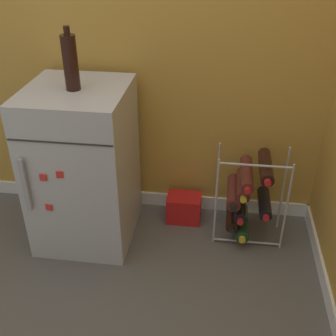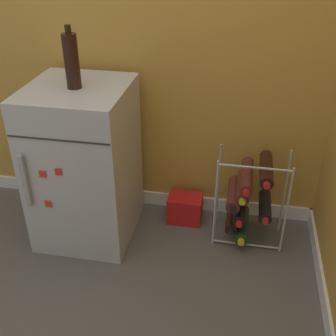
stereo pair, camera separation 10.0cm
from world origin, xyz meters
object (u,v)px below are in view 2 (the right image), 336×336
mini_fridge (85,164)px  wine_rack (246,198)px  fridge_top_bottle (72,61)px  soda_box (185,208)px

mini_fridge → wine_rack: (0.90, 0.08, -0.17)m
fridge_top_bottle → mini_fridge: bearing=96.1°
fridge_top_bottle → wine_rack: bearing=6.1°
wine_rack → mini_fridge: bearing=-174.8°
soda_box → fridge_top_bottle: 1.11m
mini_fridge → fridge_top_bottle: size_ratio=2.95×
mini_fridge → fridge_top_bottle: bearing=-83.9°
mini_fridge → wine_rack: size_ratio=1.63×
wine_rack → fridge_top_bottle: fridge_top_bottle is taller
soda_box → mini_fridge: bearing=-161.3°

